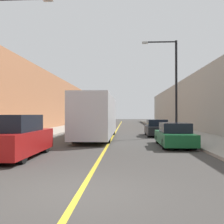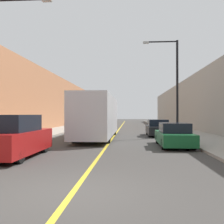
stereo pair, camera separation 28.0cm
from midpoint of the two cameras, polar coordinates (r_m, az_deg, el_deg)
ground_plane at (r=6.90m, az=-7.36°, el=-17.02°), size 200.00×200.00×0.00m
sidewalk_left at (r=37.49m, az=-9.01°, el=-3.37°), size 3.78×72.00×0.15m
sidewalk_right at (r=36.99m, az=12.98°, el=-3.41°), size 3.78×72.00×0.15m
building_row_left at (r=38.54m, az=-14.65°, el=2.22°), size 4.00×72.00×7.56m
building_row_right at (r=37.78m, az=18.80°, el=1.69°), size 4.00×72.00×6.76m
road_center_line at (r=36.56m, az=1.91°, el=-3.56°), size 0.16×72.00×0.01m
bus at (r=21.46m, az=-2.75°, el=-0.88°), size 2.59×11.77×3.39m
parked_suv_left at (r=12.72m, az=-19.92°, el=-5.27°), size 1.99×4.92×1.94m
car_right_near at (r=16.42m, az=13.82°, el=-5.04°), size 1.86×4.80×1.44m
car_right_mid at (r=24.08m, az=10.23°, el=-3.55°), size 1.89×4.73×1.49m
street_lamp_left at (r=14.89m, az=-22.46°, el=9.98°), size 3.04×0.24×7.84m
street_lamp_right at (r=23.39m, az=13.70°, el=6.61°), size 3.04×0.24×8.21m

